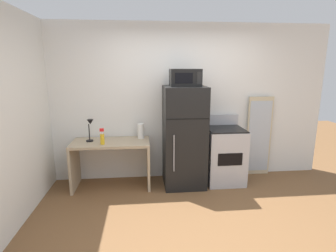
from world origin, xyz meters
name	(u,v)px	position (x,y,z in m)	size (l,w,h in m)	color
ground_plane	(200,230)	(0.00, 0.00, 0.00)	(12.00, 12.00, 0.00)	brown
wall_back_white	(181,103)	(0.00, 1.70, 1.30)	(5.00, 0.10, 2.60)	white
desk	(111,155)	(-1.16, 1.33, 0.53)	(1.21, 0.59, 0.75)	tan
desk_lamp	(90,127)	(-1.47, 1.36, 0.99)	(0.14, 0.12, 0.35)	black
paper_towel_roll	(141,131)	(-0.69, 1.48, 0.87)	(0.11, 0.11, 0.24)	white
spray_bottle	(102,138)	(-1.27, 1.18, 0.85)	(0.06, 0.06, 0.25)	yellow
refrigerator	(184,137)	(0.00, 1.31, 0.80)	(0.65, 0.67, 1.61)	black
microwave	(185,78)	(0.00, 1.28, 1.74)	(0.46, 0.35, 0.26)	black
oven_range	(224,155)	(0.68, 1.33, 0.47)	(0.61, 0.61, 1.10)	#B7B7BC
leaning_mirror	(259,136)	(1.38, 1.59, 0.70)	(0.44, 0.03, 1.40)	#C6B793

